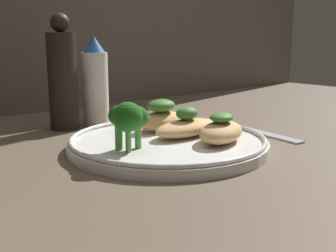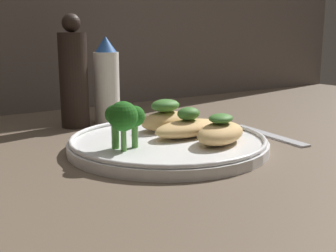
# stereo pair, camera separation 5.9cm
# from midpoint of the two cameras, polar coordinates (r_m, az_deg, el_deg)

# --- Properties ---
(ground_plane) EXTENTS (1.80, 1.80, 0.01)m
(ground_plane) POSITION_cam_midpoint_polar(r_m,az_deg,el_deg) (0.60, -2.82, -3.66)
(ground_plane) COLOR brown
(plate) EXTENTS (0.28, 0.28, 0.02)m
(plate) POSITION_cam_midpoint_polar(r_m,az_deg,el_deg) (0.60, -2.84, -2.29)
(plate) COLOR white
(plate) RESTS_ON ground_plane
(grilled_meat_front) EXTENTS (0.11, 0.09, 0.04)m
(grilled_meat_front) POSITION_cam_midpoint_polar(r_m,az_deg,el_deg) (0.58, 4.33, -0.67)
(grilled_meat_front) COLOR tan
(grilled_meat_front) RESTS_ON plate
(grilled_meat_middle) EXTENTS (0.12, 0.06, 0.04)m
(grilled_meat_middle) POSITION_cam_midpoint_polar(r_m,az_deg,el_deg) (0.62, -0.29, -0.04)
(grilled_meat_middle) COLOR tan
(grilled_meat_middle) RESTS_ON plate
(grilled_meat_back) EXTENTS (0.09, 0.06, 0.05)m
(grilled_meat_back) POSITION_cam_midpoint_polar(r_m,az_deg,el_deg) (0.66, -3.53, 1.13)
(grilled_meat_back) COLOR tan
(grilled_meat_back) RESTS_ON plate
(broccoli_bunch) EXTENTS (0.05, 0.05, 0.06)m
(broccoli_bunch) POSITION_cam_midpoint_polar(r_m,az_deg,el_deg) (0.54, -8.59, 1.02)
(broccoli_bunch) COLOR #569942
(broccoli_bunch) RESTS_ON plate
(sauce_bottle) EXTENTS (0.05, 0.05, 0.16)m
(sauce_bottle) POSITION_cam_midpoint_polar(r_m,az_deg,el_deg) (0.78, -11.99, 5.74)
(sauce_bottle) COLOR white
(sauce_bottle) RESTS_ON ground_plane
(pepper_grinder) EXTENTS (0.05, 0.05, 0.20)m
(pepper_grinder) POSITION_cam_midpoint_polar(r_m,az_deg,el_deg) (0.75, -16.32, 6.34)
(pepper_grinder) COLOR black
(pepper_grinder) RESTS_ON ground_plane
(fork) EXTENTS (0.04, 0.17, 0.01)m
(fork) POSITION_cam_midpoint_polar(r_m,az_deg,el_deg) (0.71, 10.13, -0.82)
(fork) COLOR silver
(fork) RESTS_ON ground_plane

